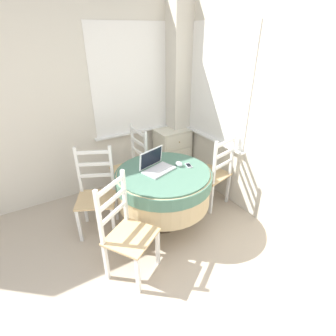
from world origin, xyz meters
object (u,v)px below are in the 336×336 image
object	(u,v)px
cell_phone	(189,165)
dining_chair_camera_near	(127,233)
laptop	(156,166)
dining_chair_left_flank	(97,195)
corner_cabinet	(172,152)
round_dining_table	(164,185)
dining_chair_near_right_window	(214,174)
computer_mouse	(179,164)
dining_chair_near_back_window	(132,167)

from	to	relation	value
cell_phone	dining_chair_camera_near	world-z (taller)	dining_chair_camera_near
laptop	dining_chair_left_flank	world-z (taller)	dining_chair_left_flank
cell_phone	corner_cabinet	xyz separation A→B (m)	(0.44, 1.04, -0.35)
round_dining_table	corner_cabinet	xyz separation A→B (m)	(0.75, 1.00, -0.17)
dining_chair_near_right_window	dining_chair_camera_near	bearing A→B (deg)	-162.84
dining_chair_camera_near	computer_mouse	bearing A→B (deg)	26.35
cell_phone	corner_cabinet	bearing A→B (deg)	66.81
laptop	dining_chair_near_right_window	xyz separation A→B (m)	(0.81, -0.05, -0.32)
dining_chair_near_back_window	dining_chair_left_flank	distance (m)	0.74
cell_phone	dining_chair_near_back_window	xyz separation A→B (m)	(-0.36, 0.79, -0.27)
dining_chair_left_flank	dining_chair_near_back_window	bearing A→B (deg)	33.10
computer_mouse	dining_chair_near_right_window	xyz separation A→B (m)	(0.55, 0.01, -0.29)
dining_chair_near_back_window	dining_chair_left_flank	size ratio (longest dim) A/B	1.00
cell_phone	dining_chair_near_right_window	distance (m)	0.53
dining_chair_camera_near	dining_chair_left_flank	world-z (taller)	same
computer_mouse	corner_cabinet	xyz separation A→B (m)	(0.54, 0.98, -0.37)
round_dining_table	computer_mouse	world-z (taller)	computer_mouse
computer_mouse	round_dining_table	bearing A→B (deg)	-175.51
cell_phone	dining_chair_left_flank	xyz separation A→B (m)	(-0.98, 0.39, -0.27)
round_dining_table	computer_mouse	bearing A→B (deg)	4.49
dining_chair_near_back_window	dining_chair_near_right_window	world-z (taller)	same
cell_phone	dining_chair_left_flank	size ratio (longest dim) A/B	0.13
corner_cabinet	laptop	bearing A→B (deg)	-130.97
round_dining_table	cell_phone	xyz separation A→B (m)	(0.31, -0.04, 0.18)
dining_chair_near_right_window	round_dining_table	bearing A→B (deg)	-177.98
dining_chair_camera_near	corner_cabinet	distance (m)	1.98
cell_phone	dining_chair_camera_near	bearing A→B (deg)	-158.78
dining_chair_near_right_window	dining_chair_left_flank	size ratio (longest dim) A/B	1.00
cell_phone	laptop	bearing A→B (deg)	162.37
dining_chair_camera_near	dining_chair_near_back_window	bearing A→B (deg)	63.11
round_dining_table	dining_chair_near_right_window	xyz separation A→B (m)	(0.76, 0.03, -0.09)
dining_chair_camera_near	dining_chair_left_flank	distance (m)	0.75
cell_phone	dining_chair_near_right_window	xyz separation A→B (m)	(0.45, 0.07, -0.27)
dining_chair_near_right_window	dining_chair_camera_near	xyz separation A→B (m)	(-1.40, -0.43, 0.00)
corner_cabinet	dining_chair_near_right_window	bearing A→B (deg)	-89.40
round_dining_table	corner_cabinet	world-z (taller)	corner_cabinet
dining_chair_left_flank	dining_chair_camera_near	bearing A→B (deg)	-87.36
dining_chair_near_back_window	corner_cabinet	xyz separation A→B (m)	(0.80, 0.25, -0.07)
dining_chair_camera_near	laptop	bearing A→B (deg)	39.24
laptop	dining_chair_left_flank	distance (m)	0.75
dining_chair_near_right_window	corner_cabinet	distance (m)	0.98
computer_mouse	cell_phone	world-z (taller)	computer_mouse
round_dining_table	dining_chair_near_right_window	world-z (taller)	dining_chair_near_right_window
round_dining_table	cell_phone	world-z (taller)	cell_phone
dining_chair_near_right_window	laptop	bearing A→B (deg)	176.58
round_dining_table	dining_chair_left_flank	size ratio (longest dim) A/B	1.08
dining_chair_near_right_window	dining_chair_left_flank	distance (m)	1.47
round_dining_table	computer_mouse	distance (m)	0.30
round_dining_table	laptop	xyz separation A→B (m)	(-0.05, 0.08, 0.22)
laptop	corner_cabinet	world-z (taller)	laptop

